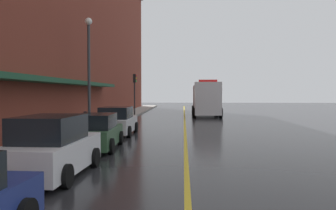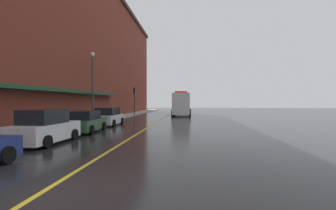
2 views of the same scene
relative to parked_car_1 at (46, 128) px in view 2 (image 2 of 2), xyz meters
name	(u,v)px [view 2 (image 2 of 2)]	position (x,y,z in m)	size (l,w,h in m)	color
ground_plane	(161,119)	(4.00, 18.25, -0.84)	(112.00, 112.00, 0.00)	#232326
sidewalk_left	(113,118)	(-2.20, 18.25, -0.77)	(2.40, 70.00, 0.15)	#9E9B93
lane_center_stripe	(161,119)	(4.00, 18.25, -0.84)	(0.16, 70.00, 0.01)	gold
brick_building_left	(66,44)	(-7.96, 17.25, 8.60)	(10.29, 64.00, 18.86)	maroon
parked_car_1	(46,128)	(0.00, 0.00, 0.00)	(2.08, 4.24, 1.82)	silver
parked_car_2	(86,122)	(0.05, 4.95, -0.11)	(2.05, 4.16, 1.56)	#2D5133
parked_car_3	(108,117)	(-0.04, 10.09, -0.07)	(2.10, 4.12, 1.66)	silver
box_truck	(182,104)	(6.29, 26.71, 0.94)	(2.91, 7.96, 3.75)	silver
parking_meter_0	(86,115)	(-1.35, 8.13, 0.22)	(0.14, 0.18, 1.33)	#4C4C51
street_lamp_left	(93,80)	(-1.95, 11.06, 3.56)	(0.44, 0.44, 6.94)	#33383D
traffic_light_near	(134,96)	(-1.29, 26.30, 2.31)	(0.38, 0.36, 4.30)	#232326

